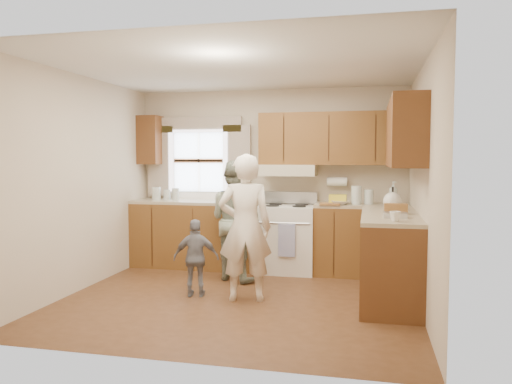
% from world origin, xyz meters
% --- Properties ---
extents(room, '(3.80, 3.80, 3.80)m').
position_xyz_m(room, '(0.00, 0.00, 1.25)').
color(room, '#4B2C17').
rests_on(room, ground).
extents(kitchen_fixtures, '(3.80, 2.25, 2.15)m').
position_xyz_m(kitchen_fixtures, '(0.61, 1.08, 0.84)').
color(kitchen_fixtures, '#46280F').
rests_on(kitchen_fixtures, ground).
extents(stove, '(0.76, 0.67, 1.07)m').
position_xyz_m(stove, '(0.30, 1.44, 0.47)').
color(stove, silver).
rests_on(stove, ground).
extents(woman_left, '(0.65, 0.50, 1.59)m').
position_xyz_m(woman_left, '(0.08, -0.03, 0.79)').
color(woman_left, white).
rests_on(woman_left, ground).
extents(woman_right, '(0.92, 0.84, 1.51)m').
position_xyz_m(woman_right, '(-0.27, 0.85, 0.76)').
color(woman_right, '#28432D').
rests_on(woman_right, ground).
extents(child, '(0.54, 0.31, 0.86)m').
position_xyz_m(child, '(-0.49, -0.01, 0.43)').
color(child, slate).
rests_on(child, ground).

